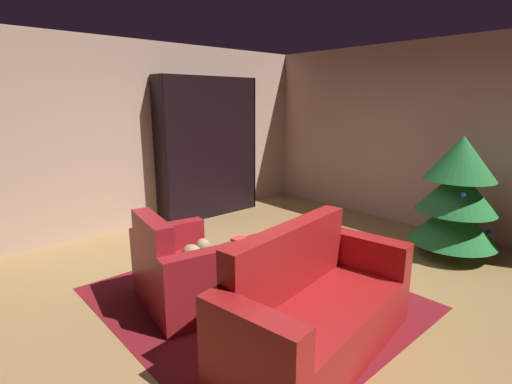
{
  "coord_description": "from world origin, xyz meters",
  "views": [
    {
      "loc": [
        2.6,
        -2.72,
        1.89
      ],
      "look_at": [
        -0.27,
        -0.15,
        0.97
      ],
      "focal_mm": 27.11,
      "sensor_mm": 36.0,
      "label": 1
    }
  ],
  "objects_px": {
    "armchair_red": "(181,273)",
    "book_stack_on_table": "(242,246)",
    "decorated_tree": "(457,195)",
    "coffee_table": "(246,259)",
    "couch_red": "(314,311)",
    "bottle_on_table": "(261,248)",
    "bookshelf_unit": "(214,148)"
  },
  "relations": [
    {
      "from": "armchair_red",
      "to": "book_stack_on_table",
      "type": "distance_m",
      "value": 0.62
    },
    {
      "from": "armchair_red",
      "to": "decorated_tree",
      "type": "xyz_separation_m",
      "value": [
        1.2,
        3.11,
        0.46
      ]
    },
    {
      "from": "coffee_table",
      "to": "book_stack_on_table",
      "type": "relative_size",
      "value": 2.71
    },
    {
      "from": "couch_red",
      "to": "bottle_on_table",
      "type": "bearing_deg",
      "value": 165.17
    },
    {
      "from": "book_stack_on_table",
      "to": "bottle_on_table",
      "type": "distance_m",
      "value": 0.23
    },
    {
      "from": "bookshelf_unit",
      "to": "coffee_table",
      "type": "bearing_deg",
      "value": -30.13
    },
    {
      "from": "book_stack_on_table",
      "to": "decorated_tree",
      "type": "relative_size",
      "value": 0.15
    },
    {
      "from": "bookshelf_unit",
      "to": "decorated_tree",
      "type": "height_order",
      "value": "bookshelf_unit"
    },
    {
      "from": "armchair_red",
      "to": "couch_red",
      "type": "height_order",
      "value": "couch_red"
    },
    {
      "from": "armchair_red",
      "to": "book_stack_on_table",
      "type": "xyz_separation_m",
      "value": [
        0.24,
        0.54,
        0.19
      ]
    },
    {
      "from": "couch_red",
      "to": "bottle_on_table",
      "type": "xyz_separation_m",
      "value": [
        -0.83,
        0.22,
        0.21
      ]
    },
    {
      "from": "decorated_tree",
      "to": "book_stack_on_table",
      "type": "bearing_deg",
      "value": -110.58
    },
    {
      "from": "armchair_red",
      "to": "couch_red",
      "type": "relative_size",
      "value": 0.6
    },
    {
      "from": "couch_red",
      "to": "coffee_table",
      "type": "bearing_deg",
      "value": 170.89
    },
    {
      "from": "bookshelf_unit",
      "to": "couch_red",
      "type": "bearing_deg",
      "value": -24.84
    },
    {
      "from": "armchair_red",
      "to": "decorated_tree",
      "type": "bearing_deg",
      "value": 68.83
    },
    {
      "from": "book_stack_on_table",
      "to": "decorated_tree",
      "type": "xyz_separation_m",
      "value": [
        0.97,
        2.57,
        0.26
      ]
    },
    {
      "from": "bookshelf_unit",
      "to": "book_stack_on_table",
      "type": "height_order",
      "value": "bookshelf_unit"
    },
    {
      "from": "armchair_red",
      "to": "coffee_table",
      "type": "bearing_deg",
      "value": 61.01
    },
    {
      "from": "book_stack_on_table",
      "to": "bottle_on_table",
      "type": "height_order",
      "value": "bottle_on_table"
    },
    {
      "from": "bookshelf_unit",
      "to": "couch_red",
      "type": "height_order",
      "value": "bookshelf_unit"
    },
    {
      "from": "bookshelf_unit",
      "to": "bottle_on_table",
      "type": "bearing_deg",
      "value": -27.66
    },
    {
      "from": "armchair_red",
      "to": "decorated_tree",
      "type": "distance_m",
      "value": 3.37
    },
    {
      "from": "armchair_red",
      "to": "bottle_on_table",
      "type": "distance_m",
      "value": 0.79
    },
    {
      "from": "decorated_tree",
      "to": "bookshelf_unit",
      "type": "bearing_deg",
      "value": -162.29
    },
    {
      "from": "couch_red",
      "to": "coffee_table",
      "type": "xyz_separation_m",
      "value": [
        -0.98,
        0.16,
        0.06
      ]
    },
    {
      "from": "bookshelf_unit",
      "to": "armchair_red",
      "type": "bearing_deg",
      "value": -41.95
    },
    {
      "from": "bottle_on_table",
      "to": "book_stack_on_table",
      "type": "bearing_deg",
      "value": -163.62
    },
    {
      "from": "book_stack_on_table",
      "to": "bottle_on_table",
      "type": "relative_size",
      "value": 0.89
    },
    {
      "from": "bookshelf_unit",
      "to": "coffee_table",
      "type": "relative_size",
      "value": 3.73
    },
    {
      "from": "armchair_red",
      "to": "book_stack_on_table",
      "type": "relative_size",
      "value": 5.07
    },
    {
      "from": "armchair_red",
      "to": "bottle_on_table",
      "type": "bearing_deg",
      "value": 53.0
    }
  ]
}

